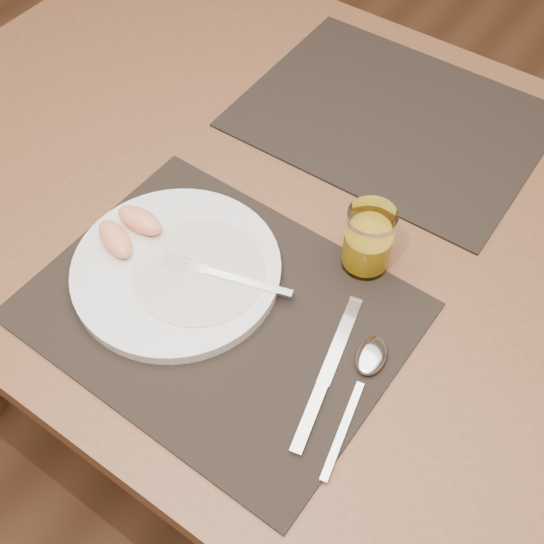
{
  "coord_description": "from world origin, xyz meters",
  "views": [
    {
      "loc": [
        0.31,
        -0.56,
        1.47
      ],
      "look_at": [
        0.02,
        -0.14,
        0.77
      ],
      "focal_mm": 45.0,
      "sensor_mm": 36.0,
      "label": 1
    }
  ],
  "objects_px": {
    "placemat_near": "(219,310)",
    "juice_glass": "(368,242)",
    "knife": "(323,384)",
    "fork": "(214,273)",
    "table": "(318,245)",
    "spoon": "(367,366)",
    "plate": "(177,269)",
    "placemat_far": "(392,118)"
  },
  "relations": [
    {
      "from": "placemat_far",
      "to": "fork",
      "type": "xyz_separation_m",
      "value": [
        -0.03,
        -0.41,
        0.02
      ]
    },
    {
      "from": "knife",
      "to": "spoon",
      "type": "distance_m",
      "value": 0.06
    },
    {
      "from": "placemat_far",
      "to": "fork",
      "type": "distance_m",
      "value": 0.41
    },
    {
      "from": "plate",
      "to": "juice_glass",
      "type": "bearing_deg",
      "value": 39.25
    },
    {
      "from": "placemat_far",
      "to": "plate",
      "type": "distance_m",
      "value": 0.43
    },
    {
      "from": "table",
      "to": "plate",
      "type": "relative_size",
      "value": 5.19
    },
    {
      "from": "knife",
      "to": "table",
      "type": "bearing_deg",
      "value": 122.72
    },
    {
      "from": "table",
      "to": "knife",
      "type": "distance_m",
      "value": 0.29
    },
    {
      "from": "fork",
      "to": "plate",
      "type": "bearing_deg",
      "value": -159.63
    },
    {
      "from": "knife",
      "to": "fork",
      "type": "bearing_deg",
      "value": 166.64
    },
    {
      "from": "fork",
      "to": "spoon",
      "type": "bearing_deg",
      "value": 0.68
    },
    {
      "from": "table",
      "to": "juice_glass",
      "type": "bearing_deg",
      "value": -27.33
    },
    {
      "from": "table",
      "to": "spoon",
      "type": "distance_m",
      "value": 0.28
    },
    {
      "from": "table",
      "to": "juice_glass",
      "type": "relative_size",
      "value": 14.8
    },
    {
      "from": "knife",
      "to": "plate",
      "type": "bearing_deg",
      "value": 173.46
    },
    {
      "from": "table",
      "to": "knife",
      "type": "relative_size",
      "value": 6.43
    },
    {
      "from": "knife",
      "to": "juice_glass",
      "type": "relative_size",
      "value": 2.3
    },
    {
      "from": "placemat_near",
      "to": "juice_glass",
      "type": "xyz_separation_m",
      "value": [
        0.11,
        0.17,
        0.04
      ]
    },
    {
      "from": "spoon",
      "to": "juice_glass",
      "type": "distance_m",
      "value": 0.16
    },
    {
      "from": "fork",
      "to": "knife",
      "type": "xyz_separation_m",
      "value": [
        0.19,
        -0.05,
        -0.02
      ]
    },
    {
      "from": "table",
      "to": "spoon",
      "type": "xyz_separation_m",
      "value": [
        0.18,
        -0.19,
        0.09
      ]
    },
    {
      "from": "fork",
      "to": "spoon",
      "type": "height_order",
      "value": "fork"
    },
    {
      "from": "spoon",
      "to": "juice_glass",
      "type": "height_order",
      "value": "juice_glass"
    },
    {
      "from": "placemat_far",
      "to": "plate",
      "type": "relative_size",
      "value": 1.67
    },
    {
      "from": "plate",
      "to": "fork",
      "type": "relative_size",
      "value": 1.57
    },
    {
      "from": "table",
      "to": "placemat_far",
      "type": "distance_m",
      "value": 0.24
    },
    {
      "from": "placemat_far",
      "to": "juice_glass",
      "type": "distance_m",
      "value": 0.3
    },
    {
      "from": "plate",
      "to": "table",
      "type": "bearing_deg",
      "value": 66.19
    },
    {
      "from": "placemat_near",
      "to": "knife",
      "type": "distance_m",
      "value": 0.16
    },
    {
      "from": "placemat_near",
      "to": "juice_glass",
      "type": "bearing_deg",
      "value": 56.51
    },
    {
      "from": "fork",
      "to": "placemat_far",
      "type": "bearing_deg",
      "value": 85.5
    },
    {
      "from": "spoon",
      "to": "juice_glass",
      "type": "relative_size",
      "value": 2.02
    },
    {
      "from": "table",
      "to": "placemat_near",
      "type": "distance_m",
      "value": 0.24
    },
    {
      "from": "plate",
      "to": "fork",
      "type": "distance_m",
      "value": 0.05
    },
    {
      "from": "knife",
      "to": "juice_glass",
      "type": "height_order",
      "value": "juice_glass"
    },
    {
      "from": "juice_glass",
      "to": "plate",
      "type": "bearing_deg",
      "value": -140.75
    },
    {
      "from": "placemat_far",
      "to": "knife",
      "type": "relative_size",
      "value": 2.07
    },
    {
      "from": "fork",
      "to": "juice_glass",
      "type": "xyz_separation_m",
      "value": [
        0.14,
        0.14,
        0.02
      ]
    },
    {
      "from": "fork",
      "to": "juice_glass",
      "type": "height_order",
      "value": "juice_glass"
    },
    {
      "from": "placemat_near",
      "to": "juice_glass",
      "type": "relative_size",
      "value": 4.76
    },
    {
      "from": "plate",
      "to": "juice_glass",
      "type": "xyz_separation_m",
      "value": [
        0.19,
        0.16,
        0.03
      ]
    },
    {
      "from": "fork",
      "to": "placemat_near",
      "type": "bearing_deg",
      "value": -47.09
    }
  ]
}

